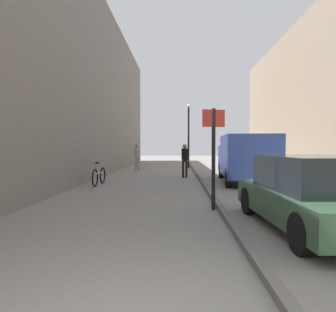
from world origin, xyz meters
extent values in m
plane|color=gray|center=(0.00, 12.00, 0.00)|extent=(80.00, 80.00, 0.00)
cube|color=slate|center=(-5.45, 12.00, 4.94)|extent=(3.70, 40.00, 9.88)
cube|color=#615F5B|center=(1.58, 12.00, 0.06)|extent=(0.16, 40.00, 0.12)
cylinder|color=black|center=(0.76, 14.17, 0.41)|extent=(0.12, 0.12, 0.82)
cylinder|color=black|center=(0.93, 14.12, 0.41)|extent=(0.12, 0.12, 0.82)
cube|color=black|center=(0.84, 14.14, 1.17)|extent=(0.27, 0.25, 0.70)
cylinder|color=black|center=(0.72, 14.18, 1.22)|extent=(0.10, 0.10, 0.59)
cylinder|color=black|center=(0.97, 14.11, 1.22)|extent=(0.10, 0.10, 0.59)
sphere|color=#9E755B|center=(0.84, 14.14, 1.64)|extent=(0.23, 0.23, 0.23)
cylinder|color=gray|center=(-2.32, 18.71, 0.43)|extent=(0.13, 0.13, 0.85)
cylinder|color=gray|center=(-2.15, 18.77, 0.43)|extent=(0.13, 0.13, 0.85)
cube|color=gray|center=(-2.24, 18.74, 1.21)|extent=(0.29, 0.27, 0.73)
cylinder|color=gray|center=(-2.36, 18.70, 1.27)|extent=(0.10, 0.10, 0.62)
cylinder|color=gray|center=(-2.12, 18.78, 1.27)|extent=(0.10, 0.10, 0.62)
sphere|color=#9E755B|center=(-2.24, 18.74, 1.69)|extent=(0.24, 0.24, 0.24)
cube|color=navy|center=(3.50, 11.38, 1.22)|extent=(2.33, 3.98, 1.77)
cube|color=navy|center=(3.67, 14.05, 1.00)|extent=(2.19, 1.63, 1.32)
cube|color=black|center=(3.70, 14.58, 1.29)|extent=(1.76, 0.15, 0.58)
cylinder|color=black|center=(2.71, 13.96, 0.40)|extent=(0.27, 0.81, 0.80)
cylinder|color=black|center=(4.60, 13.84, 0.40)|extent=(0.27, 0.81, 0.80)
cylinder|color=black|center=(2.48, 10.21, 0.40)|extent=(0.27, 0.81, 0.80)
cylinder|color=black|center=(4.37, 10.09, 0.40)|extent=(0.27, 0.81, 0.80)
cube|color=#335138|center=(3.09, 3.98, 0.49)|extent=(2.04, 4.30, 0.55)
cube|color=black|center=(3.09, 3.98, 1.11)|extent=(1.65, 2.60, 0.68)
cylinder|color=black|center=(2.18, 5.35, 0.32)|extent=(0.24, 0.65, 0.64)
cylinder|color=black|center=(3.82, 5.45, 0.32)|extent=(0.24, 0.65, 0.64)
cylinder|color=black|center=(2.35, 2.50, 0.32)|extent=(0.24, 0.65, 0.64)
cylinder|color=black|center=(1.40, 5.83, 1.30)|extent=(0.10, 0.10, 2.60)
cube|color=red|center=(1.40, 5.83, 2.35)|extent=(0.59, 0.19, 0.44)
cylinder|color=black|center=(1.28, 21.23, 2.25)|extent=(0.14, 0.14, 4.50)
sphere|color=beige|center=(1.28, 21.23, 4.62)|extent=(0.28, 0.28, 0.28)
torus|color=black|center=(-2.79, 11.32, 0.36)|extent=(0.10, 0.72, 0.72)
torus|color=black|center=(-2.85, 10.27, 0.36)|extent=(0.10, 0.72, 0.72)
cylinder|color=#B7B7BC|center=(-2.82, 10.79, 0.51)|extent=(0.10, 0.95, 0.05)
cylinder|color=#B7B7BC|center=(-2.83, 10.60, 0.73)|extent=(0.04, 0.04, 0.40)
cube|color=black|center=(-2.83, 10.60, 0.95)|extent=(0.11, 0.24, 0.06)
camera|label=1|loc=(0.48, -2.26, 1.64)|focal=33.71mm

